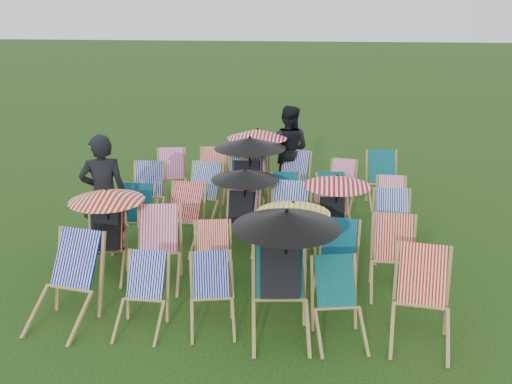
# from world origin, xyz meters

# --- Properties ---
(ground) EXTENTS (100.00, 100.00, 0.00)m
(ground) POSITION_xyz_m (0.00, 0.00, 0.00)
(ground) COLOR black
(ground) RESTS_ON ground
(deckchair_0) EXTENTS (0.84, 1.05, 1.03)m
(deckchair_0) POSITION_xyz_m (-2.06, -2.28, 0.51)
(deckchair_0) COLOR #A4834C
(deckchair_0) RESTS_ON ground
(deckchair_1) EXTENTS (0.56, 0.78, 0.84)m
(deckchair_1) POSITION_xyz_m (-1.12, -2.31, 0.42)
(deckchair_1) COLOR #A4834C
(deckchair_1) RESTS_ON ground
(deckchair_2) EXTENTS (0.68, 0.84, 0.82)m
(deckchair_2) POSITION_xyz_m (-0.32, -2.18, 0.41)
(deckchair_2) COLOR #A4834C
(deckchair_2) RESTS_ON ground
(deckchair_3) EXTENTS (1.23, 1.32, 1.46)m
(deckchair_3) POSITION_xyz_m (0.50, -2.20, 0.77)
(deckchair_3) COLOR #A4834C
(deckchair_3) RESTS_ON ground
(deckchair_4) EXTENTS (0.72, 0.90, 0.87)m
(deckchair_4) POSITION_xyz_m (1.15, -2.27, 0.43)
(deckchair_4) COLOR #A4834C
(deckchair_4) RESTS_ON ground
(deckchair_5) EXTENTS (0.78, 1.00, 1.01)m
(deckchair_5) POSITION_xyz_m (2.06, -2.22, 0.50)
(deckchair_5) COLOR #A4834C
(deckchair_5) RESTS_ON ground
(deckchair_6) EXTENTS (1.03, 1.12, 1.23)m
(deckchair_6) POSITION_xyz_m (-2.03, -1.00, 0.65)
(deckchair_6) COLOR #A4834C
(deckchair_6) RESTS_ON ground
(deckchair_7) EXTENTS (0.78, 0.99, 0.99)m
(deckchair_7) POSITION_xyz_m (-1.25, -1.16, 0.49)
(deckchair_7) COLOR #A4834C
(deckchair_7) RESTS_ON ground
(deckchair_8) EXTENTS (0.68, 0.85, 0.82)m
(deckchair_8) POSITION_xyz_m (-0.48, -1.18, 0.41)
(deckchair_8) COLOR #A4834C
(deckchair_8) RESTS_ON ground
(deckchair_9) EXTENTS (0.99, 1.03, 1.17)m
(deckchair_9) POSITION_xyz_m (0.51, -1.07, 0.62)
(deckchair_9) COLOR #A4834C
(deckchair_9) RESTS_ON ground
(deckchair_10) EXTENTS (0.68, 0.87, 0.87)m
(deckchair_10) POSITION_xyz_m (1.15, -1.07, 0.44)
(deckchair_10) COLOR #A4834C
(deckchair_10) RESTS_ON ground
(deckchair_11) EXTENTS (0.67, 0.91, 0.95)m
(deckchair_11) POSITION_xyz_m (1.89, -1.04, 0.47)
(deckchair_11) COLOR #A4834C
(deckchair_11) RESTS_ON ground
(deckchair_12) EXTENTS (0.67, 0.88, 0.91)m
(deckchair_12) POSITION_xyz_m (-1.95, -0.00, 0.46)
(deckchair_12) COLOR #A4834C
(deckchair_12) RESTS_ON ground
(deckchair_13) EXTENTS (0.74, 0.94, 0.94)m
(deckchair_13) POSITION_xyz_m (-1.22, 0.05, 0.47)
(deckchair_13) COLOR #A4834C
(deckchair_13) RESTS_ON ground
(deckchair_14) EXTENTS (1.04, 1.09, 1.24)m
(deckchair_14) POSITION_xyz_m (-0.29, 0.17, 0.65)
(deckchair_14) COLOR #A4834C
(deckchair_14) RESTS_ON ground
(deckchair_15) EXTENTS (0.76, 1.00, 1.03)m
(deckchair_15) POSITION_xyz_m (0.44, -0.02, 0.52)
(deckchair_15) COLOR #A4834C
(deckchair_15) RESTS_ON ground
(deckchair_16) EXTENTS (1.02, 1.07, 1.20)m
(deckchair_16) POSITION_xyz_m (1.12, 0.09, 0.64)
(deckchair_16) COLOR #A4834C
(deckchair_16) RESTS_ON ground
(deckchair_17) EXTENTS (0.62, 0.87, 0.93)m
(deckchair_17) POSITION_xyz_m (2.01, 0.11, 0.47)
(deckchair_17) COLOR #A4834C
(deckchair_17) RESTS_ON ground
(deckchair_18) EXTENTS (0.70, 0.92, 0.95)m
(deckchair_18) POSITION_xyz_m (-2.11, 1.21, 0.47)
(deckchair_18) COLOR #A4834C
(deckchair_18) RESTS_ON ground
(deckchair_19) EXTENTS (0.78, 0.99, 0.98)m
(deckchair_19) POSITION_xyz_m (-1.14, 1.15, 0.49)
(deckchair_19) COLOR #A4834C
(deckchair_19) RESTS_ON ground
(deckchair_20) EXTENTS (1.23, 1.31, 1.46)m
(deckchair_20) POSITION_xyz_m (-0.35, 1.33, 0.77)
(deckchair_20) COLOR #A4834C
(deckchair_20) RESTS_ON ground
(deckchair_21) EXTENTS (0.65, 0.83, 0.84)m
(deckchair_21) POSITION_xyz_m (0.35, 1.17, 0.42)
(deckchair_21) COLOR #A4834C
(deckchair_21) RESTS_ON ground
(deckchair_22) EXTENTS (0.69, 0.87, 0.87)m
(deckchair_22) POSITION_xyz_m (1.15, 1.16, 0.43)
(deckchair_22) COLOR #A4834C
(deckchair_22) RESTS_ON ground
(deckchair_23) EXTENTS (0.58, 0.78, 0.83)m
(deckchair_23) POSITION_xyz_m (2.12, 1.21, 0.41)
(deckchair_23) COLOR #A4834C
(deckchair_23) RESTS_ON ground
(deckchair_24) EXTENTS (0.77, 0.95, 0.92)m
(deckchair_24) POSITION_xyz_m (-1.96, 2.35, 0.46)
(deckchair_24) COLOR #A4834C
(deckchair_24) RESTS_ON ground
(deckchair_25) EXTENTS (0.62, 0.87, 0.94)m
(deckchair_25) POSITION_xyz_m (-1.18, 2.39, 0.47)
(deckchair_25) COLOR #A4834C
(deckchair_25) RESTS_ON ground
(deckchair_26) EXTENTS (1.15, 1.22, 1.37)m
(deckchair_26) POSITION_xyz_m (-0.34, 2.45, 0.72)
(deckchair_26) COLOR #A4834C
(deckchair_26) RESTS_ON ground
(deckchair_27) EXTENTS (0.76, 0.95, 0.93)m
(deckchair_27) POSITION_xyz_m (0.38, 2.36, 0.47)
(deckchair_27) COLOR #A4834C
(deckchair_27) RESTS_ON ground
(deckchair_28) EXTENTS (0.68, 0.84, 0.82)m
(deckchair_28) POSITION_xyz_m (1.30, 2.26, 0.41)
(deckchair_28) COLOR #A4834C
(deckchair_28) RESTS_ON ground
(deckchair_29) EXTENTS (0.71, 0.94, 0.96)m
(deckchair_29) POSITION_xyz_m (2.11, 2.42, 0.48)
(deckchair_29) COLOR #A4834C
(deckchair_29) RESTS_ON ground
(person_left) EXTENTS (0.78, 0.64, 1.85)m
(person_left) POSITION_xyz_m (-2.30, -0.25, 0.93)
(person_left) COLOR black
(person_left) RESTS_ON ground
(person_rear) EXTENTS (0.99, 0.85, 1.76)m
(person_rear) POSITION_xyz_m (0.27, 2.97, 0.88)
(person_rear) COLOR black
(person_rear) RESTS_ON ground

